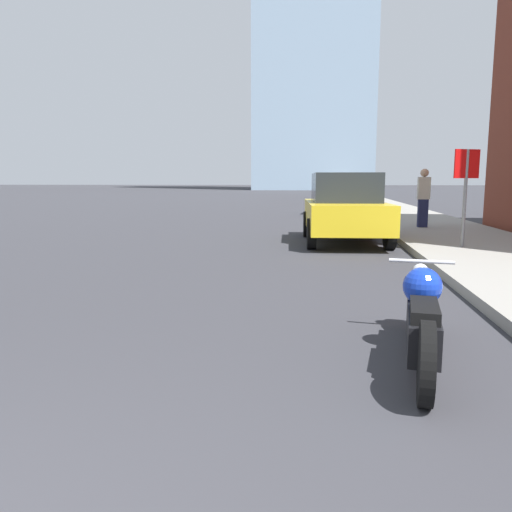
{
  "coord_description": "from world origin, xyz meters",
  "views": [
    {
      "loc": [
        1.82,
        -0.8,
        1.54
      ],
      "look_at": [
        1.09,
        4.77,
        0.7
      ],
      "focal_mm": 35.0,
      "sensor_mm": 36.0,
      "label": 1
    }
  ],
  "objects_px": {
    "stop_sign": "(466,181)",
    "motorcycle": "(422,317)",
    "parked_car_yellow": "(345,208)",
    "parked_car_blue": "(331,188)",
    "parked_car_red": "(335,191)",
    "parked_car_white": "(328,187)",
    "parked_car_silver": "(336,196)",
    "pedestrian": "(423,197)"
  },
  "relations": [
    {
      "from": "motorcycle",
      "to": "parked_car_blue",
      "type": "bearing_deg",
      "value": 98.93
    },
    {
      "from": "parked_car_white",
      "to": "stop_sign",
      "type": "xyz_separation_m",
      "value": [
        2.33,
        -48.65,
        0.71
      ]
    },
    {
      "from": "parked_car_blue",
      "to": "parked_car_white",
      "type": "relative_size",
      "value": 1.12
    },
    {
      "from": "parked_car_silver",
      "to": "parked_car_white",
      "type": "relative_size",
      "value": 0.96
    },
    {
      "from": "motorcycle",
      "to": "parked_car_yellow",
      "type": "relative_size",
      "value": 0.55
    },
    {
      "from": "parked_car_red",
      "to": "pedestrian",
      "type": "xyz_separation_m",
      "value": [
        2.15,
        -19.37,
        0.21
      ]
    },
    {
      "from": "parked_car_red",
      "to": "pedestrian",
      "type": "height_order",
      "value": "pedestrian"
    },
    {
      "from": "motorcycle",
      "to": "stop_sign",
      "type": "distance_m",
      "value": 7.18
    },
    {
      "from": "parked_car_red",
      "to": "stop_sign",
      "type": "bearing_deg",
      "value": -81.46
    },
    {
      "from": "parked_car_red",
      "to": "parked_car_white",
      "type": "height_order",
      "value": "parked_car_red"
    },
    {
      "from": "parked_car_blue",
      "to": "parked_car_yellow",
      "type": "bearing_deg",
      "value": -94.0
    },
    {
      "from": "parked_car_yellow",
      "to": "pedestrian",
      "type": "height_order",
      "value": "pedestrian"
    },
    {
      "from": "parked_car_red",
      "to": "parked_car_blue",
      "type": "xyz_separation_m",
      "value": [
        -0.07,
        12.61,
        0.04
      ]
    },
    {
      "from": "parked_car_silver",
      "to": "pedestrian",
      "type": "xyz_separation_m",
      "value": [
        2.44,
        -7.76,
        0.22
      ]
    },
    {
      "from": "stop_sign",
      "to": "parked_car_silver",
      "type": "bearing_deg",
      "value": 100.79
    },
    {
      "from": "parked_car_blue",
      "to": "parked_car_red",
      "type": "bearing_deg",
      "value": -93.22
    },
    {
      "from": "parked_car_white",
      "to": "stop_sign",
      "type": "bearing_deg",
      "value": -91.44
    },
    {
      "from": "parked_car_red",
      "to": "parked_car_white",
      "type": "relative_size",
      "value": 1.0
    },
    {
      "from": "parked_car_silver",
      "to": "parked_car_yellow",
      "type": "bearing_deg",
      "value": -87.06
    },
    {
      "from": "parked_car_red",
      "to": "parked_car_white",
      "type": "xyz_separation_m",
      "value": [
        -0.24,
        24.59,
        -0.01
      ]
    },
    {
      "from": "parked_car_white",
      "to": "motorcycle",
      "type": "bearing_deg",
      "value": -93.96
    },
    {
      "from": "parked_car_yellow",
      "to": "parked_car_white",
      "type": "bearing_deg",
      "value": 86.02
    },
    {
      "from": "parked_car_blue",
      "to": "pedestrian",
      "type": "relative_size",
      "value": 2.66
    },
    {
      "from": "motorcycle",
      "to": "parked_car_red",
      "type": "relative_size",
      "value": 0.56
    },
    {
      "from": "parked_car_white",
      "to": "pedestrian",
      "type": "relative_size",
      "value": 2.38
    },
    {
      "from": "stop_sign",
      "to": "parked_car_white",
      "type": "bearing_deg",
      "value": 92.74
    },
    {
      "from": "parked_car_yellow",
      "to": "motorcycle",
      "type": "bearing_deg",
      "value": -91.74
    },
    {
      "from": "motorcycle",
      "to": "parked_car_red",
      "type": "height_order",
      "value": "parked_car_red"
    },
    {
      "from": "parked_car_blue",
      "to": "parked_car_silver",
      "type": "bearing_deg",
      "value": -94.07
    },
    {
      "from": "motorcycle",
      "to": "stop_sign",
      "type": "height_order",
      "value": "stop_sign"
    },
    {
      "from": "parked_car_silver",
      "to": "parked_car_red",
      "type": "relative_size",
      "value": 0.96
    },
    {
      "from": "parked_car_yellow",
      "to": "parked_car_blue",
      "type": "height_order",
      "value": "parked_car_blue"
    },
    {
      "from": "parked_car_yellow",
      "to": "parked_car_silver",
      "type": "distance_m",
      "value": 10.82
    },
    {
      "from": "parked_car_silver",
      "to": "parked_car_blue",
      "type": "bearing_deg",
      "value": 92.72
    },
    {
      "from": "parked_car_red",
      "to": "stop_sign",
      "type": "distance_m",
      "value": 24.16
    },
    {
      "from": "motorcycle",
      "to": "pedestrian",
      "type": "distance_m",
      "value": 11.69
    },
    {
      "from": "stop_sign",
      "to": "motorcycle",
      "type": "bearing_deg",
      "value": -107.42
    },
    {
      "from": "parked_car_yellow",
      "to": "parked_car_red",
      "type": "xyz_separation_m",
      "value": [
        0.35,
        22.43,
        -0.02
      ]
    },
    {
      "from": "parked_car_silver",
      "to": "pedestrian",
      "type": "relative_size",
      "value": 2.28
    },
    {
      "from": "motorcycle",
      "to": "pedestrian",
      "type": "bearing_deg",
      "value": 88.09
    },
    {
      "from": "parked_car_yellow",
      "to": "parked_car_blue",
      "type": "xyz_separation_m",
      "value": [
        0.28,
        35.04,
        0.02
      ]
    },
    {
      "from": "motorcycle",
      "to": "parked_car_blue",
      "type": "height_order",
      "value": "parked_car_blue"
    }
  ]
}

